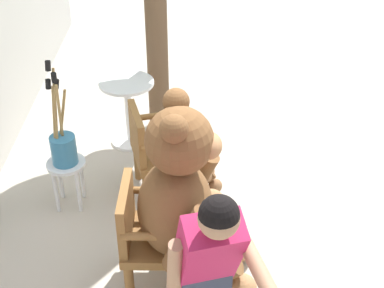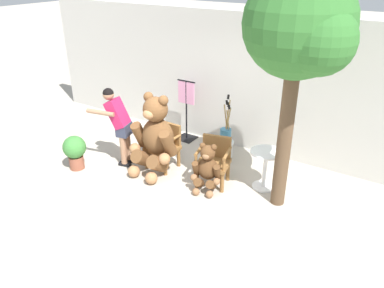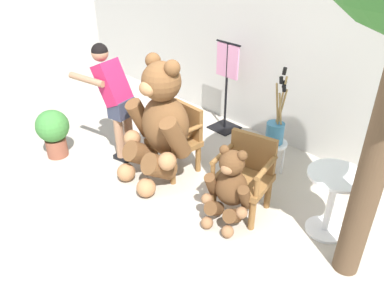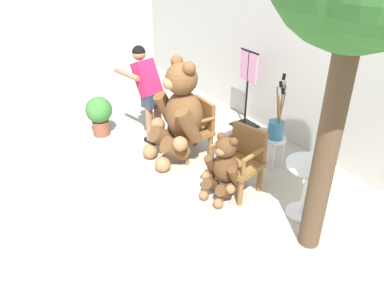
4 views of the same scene
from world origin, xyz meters
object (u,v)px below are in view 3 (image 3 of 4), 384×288
at_px(brush_bucket, 276,129).
at_px(clothing_display_stand, 226,85).
at_px(potted_plant, 53,130).
at_px(wooden_chair_left, 177,137).
at_px(wooden_chair_right, 245,173).
at_px(teddy_bear_small, 229,187).
at_px(person_visitor, 114,94).
at_px(teddy_bear_large, 160,123).
at_px(white_stool, 273,149).
at_px(round_side_table, 332,197).

distance_m(brush_bucket, clothing_display_stand, 1.35).
bearing_deg(potted_plant, wooden_chair_left, 36.35).
bearing_deg(wooden_chair_right, teddy_bear_small, -84.77).
xyz_separation_m(person_visitor, brush_bucket, (1.70, 1.16, -0.27)).
height_order(brush_bucket, clothing_display_stand, brush_bucket).
distance_m(teddy_bear_large, person_visitor, 0.81).
bearing_deg(wooden_chair_left, white_stool, 40.48).
distance_m(wooden_chair_right, teddy_bear_small, 0.29).
distance_m(teddy_bear_large, round_side_table, 2.07).
bearing_deg(clothing_display_stand, wooden_chair_left, -75.26).
relative_size(white_stool, round_side_table, 0.64).
xyz_separation_m(teddy_bear_small, white_stool, (-0.22, 1.07, -0.08)).
xyz_separation_m(wooden_chair_left, person_visitor, (-0.79, -0.37, 0.45)).
bearing_deg(wooden_chair_left, brush_bucket, 40.45).
bearing_deg(brush_bucket, clothing_display_stand, 158.38).
relative_size(wooden_chair_left, teddy_bear_small, 0.97).
distance_m(brush_bucket, potted_plant, 2.93).
bearing_deg(white_stool, brush_bucket, 33.07).
distance_m(white_stool, brush_bucket, 0.29).
distance_m(teddy_bear_small, brush_bucket, 1.11).
height_order(round_side_table, clothing_display_stand, clothing_display_stand).
bearing_deg(round_side_table, wooden_chair_right, -158.76).
bearing_deg(potted_plant, white_stool, 38.05).
xyz_separation_m(teddy_bear_large, potted_plant, (-1.37, -0.75, -0.36)).
bearing_deg(brush_bucket, person_visitor, -145.85).
height_order(teddy_bear_large, brush_bucket, teddy_bear_large).
relative_size(wooden_chair_left, person_visitor, 0.56).
bearing_deg(clothing_display_stand, round_side_table, -22.64).
height_order(person_visitor, potted_plant, person_visitor).
bearing_deg(clothing_display_stand, white_stool, -21.74).
distance_m(wooden_chair_left, clothing_display_stand, 1.35).
xyz_separation_m(teddy_bear_large, teddy_bear_small, (1.14, -0.02, -0.32)).
bearing_deg(potted_plant, round_side_table, 21.92).
height_order(wooden_chair_left, round_side_table, wooden_chair_left).
bearing_deg(person_visitor, wooden_chair_right, 11.10).
bearing_deg(teddy_bear_small, potted_plant, -163.88).
relative_size(teddy_bear_large, teddy_bear_small, 1.75).
distance_m(teddy_bear_large, brush_bucket, 1.40).
height_order(teddy_bear_small, potted_plant, teddy_bear_small).
bearing_deg(brush_bucket, teddy_bear_small, -78.54).
xyz_separation_m(wooden_chair_left, teddy_bear_large, (-0.00, -0.26, 0.29)).
relative_size(white_stool, clothing_display_stand, 0.34).
xyz_separation_m(teddy_bear_large, round_side_table, (1.95, 0.59, -0.31)).
bearing_deg(potted_plant, clothing_display_stand, 65.57).
bearing_deg(clothing_display_stand, wooden_chair_right, -41.56).
xyz_separation_m(wooden_chair_left, clothing_display_stand, (-0.34, 1.28, 0.26)).
bearing_deg(teddy_bear_large, brush_bucket, 48.63).
distance_m(teddy_bear_small, round_side_table, 1.02).
bearing_deg(teddy_bear_large, round_side_table, 16.80).
relative_size(round_side_table, potted_plant, 1.06).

